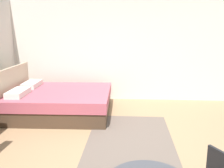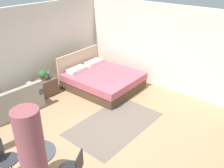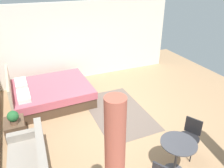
# 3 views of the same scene
# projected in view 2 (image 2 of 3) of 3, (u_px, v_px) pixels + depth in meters

# --- Properties ---
(ground_plane) EXTENTS (8.95, 9.43, 0.02)m
(ground_plane) POSITION_uv_depth(u_px,v_px,m) (106.00, 128.00, 6.22)
(ground_plane) COLOR #9E7A56
(wall_back) EXTENTS (8.95, 0.12, 2.69)m
(wall_back) POSITION_uv_depth(u_px,v_px,m) (27.00, 51.00, 7.47)
(wall_back) COLOR silver
(wall_back) RESTS_ON ground
(wall_right) EXTENTS (0.12, 6.43, 2.69)m
(wall_right) POSITION_uv_depth(u_px,v_px,m) (168.00, 49.00, 7.64)
(wall_right) COLOR silver
(wall_right) RESTS_ON ground
(area_rug) EXTENTS (2.46, 1.48, 0.01)m
(area_rug) POSITION_uv_depth(u_px,v_px,m) (115.00, 124.00, 6.37)
(area_rug) COLOR #66564C
(area_rug) RESTS_ON ground
(bed) EXTENTS (1.98, 2.30, 1.06)m
(bed) POSITION_uv_depth(u_px,v_px,m) (102.00, 80.00, 8.10)
(bed) COLOR #473323
(bed) RESTS_ON ground
(couch) EXTENTS (1.55, 0.76, 0.83)m
(couch) POSITION_uv_depth(u_px,v_px,m) (14.00, 104.00, 6.70)
(couch) COLOR gray
(couch) RESTS_ON ground
(nightstand) EXTENTS (0.54, 0.43, 0.54)m
(nightstand) POSITION_uv_depth(u_px,v_px,m) (47.00, 87.00, 7.68)
(nightstand) COLOR brown
(nightstand) RESTS_ON ground
(potted_plant) EXTENTS (0.24, 0.24, 0.33)m
(potted_plant) POSITION_uv_depth(u_px,v_px,m) (43.00, 75.00, 7.40)
(potted_plant) COLOR brown
(potted_plant) RESTS_ON nightstand
(vase) EXTENTS (0.10, 0.10, 0.19)m
(vase) POSITION_uv_depth(u_px,v_px,m) (49.00, 75.00, 7.60)
(vase) COLOR slate
(vase) RESTS_ON nightstand
(balcony_table) EXTENTS (0.67, 0.67, 0.74)m
(balcony_table) POSITION_uv_depth(u_px,v_px,m) (39.00, 162.00, 4.46)
(balcony_table) COLOR #3F3F44
(balcony_table) RESTS_ON ground
(cafe_chair_near_window) EXTENTS (0.55, 0.55, 0.85)m
(cafe_chair_near_window) POSITION_uv_depth(u_px,v_px,m) (4.00, 157.00, 4.54)
(cafe_chair_near_window) COLOR #2D2D33
(cafe_chair_near_window) RESTS_ON ground
(cafe_chair_near_couch) EXTENTS (0.59, 0.59, 0.82)m
(cafe_chair_near_couch) POSITION_uv_depth(u_px,v_px,m) (74.00, 168.00, 4.34)
(cafe_chair_near_couch) COLOR black
(cafe_chair_near_couch) RESTS_ON ground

